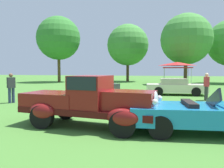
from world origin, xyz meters
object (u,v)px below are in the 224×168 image
object	(u,v)px
show_car_cream	(175,87)
spectator_far_side	(206,86)
neighbor_convertible	(208,114)
spectator_by_row	(11,87)
canopy_tent_left_field	(177,65)
show_car_charcoal	(92,86)
feature_pickup_truck	(89,101)

from	to	relation	value
show_car_cream	spectator_far_side	xyz separation A→B (m)	(1.67, -2.70, 0.31)
neighbor_convertible	show_car_cream	size ratio (longest dim) A/B	1.03
spectator_by_row	canopy_tent_left_field	xyz separation A→B (m)	(9.91, 13.63, 1.51)
neighbor_convertible	spectator_far_side	bearing A→B (deg)	79.71
neighbor_convertible	show_car_cream	xyz separation A→B (m)	(-0.33, 10.08, 0.02)
show_car_charcoal	feature_pickup_truck	bearing A→B (deg)	-72.66
neighbor_convertible	show_car_charcoal	xyz separation A→B (m)	(-6.68, 9.50, 0.02)
show_car_charcoal	canopy_tent_left_field	bearing A→B (deg)	48.97
feature_pickup_truck	show_car_charcoal	xyz separation A→B (m)	(-2.99, 9.58, -0.27)
neighbor_convertible	spectator_far_side	xyz separation A→B (m)	(1.34, 7.38, 0.33)
show_car_charcoal	spectator_far_side	distance (m)	8.30
neighbor_convertible	show_car_cream	world-z (taller)	neighbor_convertible
show_car_charcoal	canopy_tent_left_field	xyz separation A→B (m)	(6.94, 7.97, 1.82)
neighbor_convertible	spectator_by_row	bearing A→B (deg)	158.31
show_car_charcoal	canopy_tent_left_field	size ratio (longest dim) A/B	1.45
show_car_cream	spectator_by_row	xyz separation A→B (m)	(-9.33, -6.24, 0.31)
show_car_charcoal	show_car_cream	distance (m)	6.38
feature_pickup_truck	canopy_tent_left_field	bearing A→B (deg)	77.32
feature_pickup_truck	neighbor_convertible	size ratio (longest dim) A/B	1.04
feature_pickup_truck	neighbor_convertible	bearing A→B (deg)	1.23
spectator_far_side	neighbor_convertible	bearing A→B (deg)	-100.29
neighbor_convertible	canopy_tent_left_field	distance (m)	17.57
neighbor_convertible	show_car_charcoal	distance (m)	11.61
spectator_far_side	canopy_tent_left_field	xyz separation A→B (m)	(-1.08, 10.09, 1.51)
spectator_far_side	show_car_cream	bearing A→B (deg)	121.70
spectator_by_row	spectator_far_side	world-z (taller)	same
neighbor_convertible	spectator_by_row	xyz separation A→B (m)	(-9.65, 3.84, 0.33)
canopy_tent_left_field	show_car_cream	bearing A→B (deg)	-94.51
spectator_by_row	spectator_far_side	xyz separation A→B (m)	(10.99, 3.54, 0.00)
feature_pickup_truck	show_car_cream	world-z (taller)	feature_pickup_truck
feature_pickup_truck	spectator_far_side	bearing A→B (deg)	56.01
spectator_by_row	canopy_tent_left_field	size ratio (longest dim) A/B	0.58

